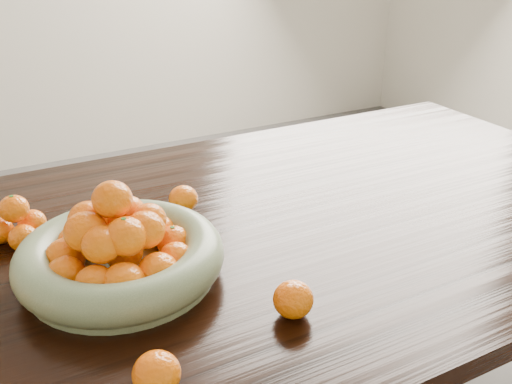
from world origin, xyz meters
name	(u,v)px	position (x,y,z in m)	size (l,w,h in m)	color
dining_table	(230,267)	(0.00, 0.00, 0.66)	(2.00, 1.00, 0.75)	black
fruit_bowl	(119,252)	(-0.24, -0.06, 0.80)	(0.35, 0.35, 0.18)	gray
orange_pyramid	(17,225)	(-0.38, 0.14, 0.79)	(0.11, 0.11, 0.10)	orange
loose_orange_1	(157,374)	(-0.27, -0.35, 0.78)	(0.06, 0.06, 0.06)	orange
loose_orange_2	(293,299)	(-0.03, -0.30, 0.78)	(0.06, 0.06, 0.06)	orange
loose_orange_5	(183,199)	(-0.05, 0.12, 0.78)	(0.06, 0.06, 0.06)	orange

